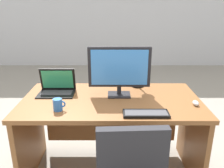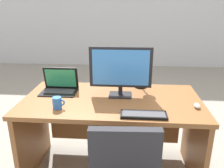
{
  "view_description": "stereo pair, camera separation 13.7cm",
  "coord_description": "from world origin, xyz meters",
  "px_view_note": "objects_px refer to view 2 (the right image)",
  "views": [
    {
      "loc": [
        0.01,
        -1.85,
        1.54
      ],
      "look_at": [
        0.0,
        0.04,
        0.88
      ],
      "focal_mm": 37.02,
      "sensor_mm": 36.0,
      "label": 1
    },
    {
      "loc": [
        0.14,
        -1.85,
        1.54
      ],
      "look_at": [
        0.0,
        0.04,
        0.88
      ],
      "focal_mm": 37.02,
      "sensor_mm": 36.0,
      "label": 2
    }
  ],
  "objects_px": {
    "mouse": "(197,106)",
    "coffee_mug": "(57,103)",
    "keyboard": "(144,115)",
    "desk_lamp": "(142,62)",
    "desk": "(112,119)",
    "laptop": "(60,84)",
    "monitor": "(121,69)"
  },
  "relations": [
    {
      "from": "desk",
      "to": "coffee_mug",
      "type": "distance_m",
      "value": 0.56
    },
    {
      "from": "coffee_mug",
      "to": "desk_lamp",
      "type": "bearing_deg",
      "value": 38.04
    },
    {
      "from": "keyboard",
      "to": "desk_lamp",
      "type": "xyz_separation_m",
      "value": [
        0.0,
        0.6,
        0.25
      ]
    },
    {
      "from": "desk",
      "to": "laptop",
      "type": "relative_size",
      "value": 4.73
    },
    {
      "from": "desk",
      "to": "mouse",
      "type": "height_order",
      "value": "mouse"
    },
    {
      "from": "desk",
      "to": "laptop",
      "type": "bearing_deg",
      "value": 168.16
    },
    {
      "from": "desk",
      "to": "monitor",
      "type": "height_order",
      "value": "monitor"
    },
    {
      "from": "keyboard",
      "to": "mouse",
      "type": "distance_m",
      "value": 0.46
    },
    {
      "from": "desk",
      "to": "coffee_mug",
      "type": "bearing_deg",
      "value": -145.35
    },
    {
      "from": "laptop",
      "to": "desk",
      "type": "bearing_deg",
      "value": -11.84
    },
    {
      "from": "mouse",
      "to": "coffee_mug",
      "type": "height_order",
      "value": "coffee_mug"
    },
    {
      "from": "monitor",
      "to": "desk_lamp",
      "type": "bearing_deg",
      "value": 48.93
    },
    {
      "from": "monitor",
      "to": "laptop",
      "type": "relative_size",
      "value": 1.66
    },
    {
      "from": "desk",
      "to": "desk_lamp",
      "type": "xyz_separation_m",
      "value": [
        0.26,
        0.24,
        0.48
      ]
    },
    {
      "from": "laptop",
      "to": "keyboard",
      "type": "relative_size",
      "value": 0.96
    },
    {
      "from": "monitor",
      "to": "coffee_mug",
      "type": "height_order",
      "value": "monitor"
    },
    {
      "from": "desk",
      "to": "keyboard",
      "type": "height_order",
      "value": "keyboard"
    },
    {
      "from": "mouse",
      "to": "desk_lamp",
      "type": "bearing_deg",
      "value": 134.91
    },
    {
      "from": "desk",
      "to": "coffee_mug",
      "type": "relative_size",
      "value": 15.74
    },
    {
      "from": "desk",
      "to": "laptop",
      "type": "height_order",
      "value": "laptop"
    },
    {
      "from": "desk_lamp",
      "to": "laptop",
      "type": "bearing_deg",
      "value": -169.74
    },
    {
      "from": "desk",
      "to": "desk_lamp",
      "type": "relative_size",
      "value": 4.25
    },
    {
      "from": "mouse",
      "to": "monitor",
      "type": "bearing_deg",
      "value": 161.24
    },
    {
      "from": "desk",
      "to": "desk_lamp",
      "type": "distance_m",
      "value": 0.6
    },
    {
      "from": "desk_lamp",
      "to": "keyboard",
      "type": "bearing_deg",
      "value": -90.2
    },
    {
      "from": "monitor",
      "to": "laptop",
      "type": "distance_m",
      "value": 0.6
    },
    {
      "from": "desk_lamp",
      "to": "mouse",
      "type": "bearing_deg",
      "value": -45.09
    },
    {
      "from": "laptop",
      "to": "monitor",
      "type": "bearing_deg",
      "value": -8.01
    },
    {
      "from": "desk_lamp",
      "to": "coffee_mug",
      "type": "relative_size",
      "value": 3.7
    },
    {
      "from": "monitor",
      "to": "coffee_mug",
      "type": "bearing_deg",
      "value": -147.48
    },
    {
      "from": "desk",
      "to": "monitor",
      "type": "bearing_deg",
      "value": 18.52
    },
    {
      "from": "mouse",
      "to": "laptop",
      "type": "bearing_deg",
      "value": 166.28
    }
  ]
}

